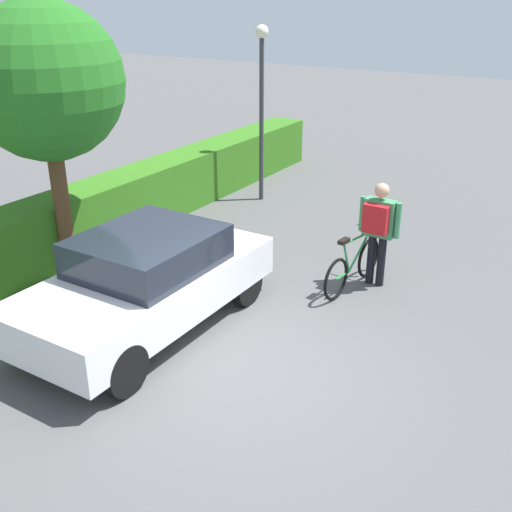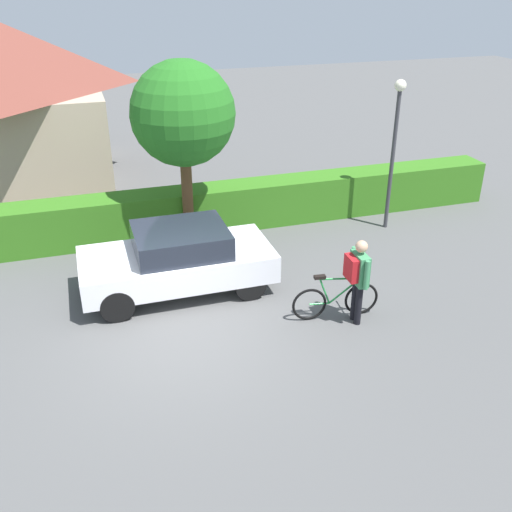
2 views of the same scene
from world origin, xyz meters
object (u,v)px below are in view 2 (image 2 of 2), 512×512
(street_lamp, at_px, (395,134))
(tree_kerbside, at_px, (183,115))
(bicycle, at_px, (336,300))
(parked_car_near, at_px, (178,259))
(person_rider, at_px, (358,274))

(street_lamp, height_order, tree_kerbside, tree_kerbside)
(bicycle, height_order, street_lamp, street_lamp)
(parked_car_near, height_order, street_lamp, street_lamp)
(bicycle, distance_m, person_rider, 0.76)
(parked_car_near, xyz_separation_m, street_lamp, (5.76, 1.65, 1.74))
(bicycle, distance_m, tree_kerbside, 5.49)
(parked_car_near, bearing_deg, street_lamp, 15.95)
(person_rider, xyz_separation_m, tree_kerbside, (-2.25, 4.59, 2.09))
(person_rider, bearing_deg, parked_car_near, 143.19)
(street_lamp, bearing_deg, tree_kerbside, 171.71)
(person_rider, relative_size, street_lamp, 0.45)
(person_rider, bearing_deg, bicycle, 136.62)
(bicycle, xyz_separation_m, tree_kerbside, (-1.97, 4.33, 2.75))
(person_rider, xyz_separation_m, street_lamp, (2.81, 3.85, 1.43))
(parked_car_near, relative_size, bicycle, 2.27)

